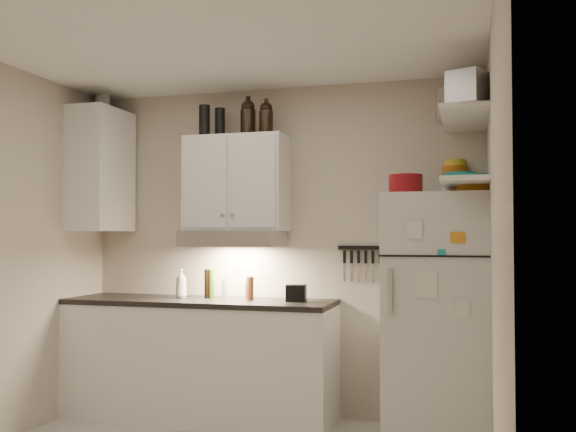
# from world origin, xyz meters

# --- Properties ---
(ceiling) EXTENTS (3.20, 3.00, 0.02)m
(ceiling) POSITION_xyz_m (0.00, 0.00, 2.61)
(ceiling) COLOR white
(ceiling) RESTS_ON ground
(back_wall) EXTENTS (3.20, 0.02, 2.60)m
(back_wall) POSITION_xyz_m (0.00, 1.51, 1.30)
(back_wall) COLOR beige
(back_wall) RESTS_ON ground
(right_wall) EXTENTS (0.02, 3.00, 2.60)m
(right_wall) POSITION_xyz_m (1.61, 0.00, 1.30)
(right_wall) COLOR beige
(right_wall) RESTS_ON ground
(base_cabinet) EXTENTS (2.10, 0.60, 0.88)m
(base_cabinet) POSITION_xyz_m (-0.55, 1.20, 0.44)
(base_cabinet) COLOR white
(base_cabinet) RESTS_ON floor
(countertop) EXTENTS (2.10, 0.62, 0.04)m
(countertop) POSITION_xyz_m (-0.55, 1.20, 0.90)
(countertop) COLOR black
(countertop) RESTS_ON base_cabinet
(upper_cabinet) EXTENTS (0.80, 0.33, 0.75)m
(upper_cabinet) POSITION_xyz_m (-0.30, 1.33, 1.83)
(upper_cabinet) COLOR white
(upper_cabinet) RESTS_ON back_wall
(side_cabinet) EXTENTS (0.33, 0.55, 1.00)m
(side_cabinet) POSITION_xyz_m (-1.44, 1.20, 1.95)
(side_cabinet) COLOR white
(side_cabinet) RESTS_ON left_wall
(range_hood) EXTENTS (0.76, 0.46, 0.12)m
(range_hood) POSITION_xyz_m (-0.30, 1.27, 1.39)
(range_hood) COLOR silver
(range_hood) RESTS_ON back_wall
(fridge) EXTENTS (0.70, 0.68, 1.70)m
(fridge) POSITION_xyz_m (1.25, 1.16, 0.85)
(fridge) COLOR silver
(fridge) RESTS_ON floor
(shelf_hi) EXTENTS (0.30, 0.95, 0.03)m
(shelf_hi) POSITION_xyz_m (1.45, 1.02, 2.20)
(shelf_hi) COLOR white
(shelf_hi) RESTS_ON right_wall
(shelf_lo) EXTENTS (0.30, 0.95, 0.03)m
(shelf_lo) POSITION_xyz_m (1.45, 1.02, 1.76)
(shelf_lo) COLOR white
(shelf_lo) RESTS_ON right_wall
(knife_strip) EXTENTS (0.42, 0.02, 0.03)m
(knife_strip) POSITION_xyz_m (0.70, 1.49, 1.32)
(knife_strip) COLOR black
(knife_strip) RESTS_ON back_wall
(dutch_oven) EXTENTS (0.25, 0.25, 0.14)m
(dutch_oven) POSITION_xyz_m (1.05, 1.09, 1.77)
(dutch_oven) COLOR maroon
(dutch_oven) RESTS_ON fridge
(book_stack) EXTENTS (0.27, 0.31, 0.09)m
(book_stack) POSITION_xyz_m (1.50, 1.04, 1.75)
(book_stack) COLOR orange
(book_stack) RESTS_ON fridge
(spice_jar) EXTENTS (0.09, 0.09, 0.11)m
(spice_jar) POSITION_xyz_m (1.33, 1.08, 1.76)
(spice_jar) COLOR silver
(spice_jar) RESTS_ON fridge
(stock_pot) EXTENTS (0.34, 0.34, 0.23)m
(stock_pot) POSITION_xyz_m (1.40, 1.27, 2.33)
(stock_pot) COLOR silver
(stock_pot) RESTS_ON shelf_hi
(tin_a) EXTENTS (0.22, 0.21, 0.18)m
(tin_a) POSITION_xyz_m (1.39, 0.99, 2.30)
(tin_a) COLOR #AAAAAD
(tin_a) RESTS_ON shelf_hi
(tin_b) EXTENTS (0.27, 0.27, 0.20)m
(tin_b) POSITION_xyz_m (1.47, 0.64, 2.32)
(tin_b) COLOR #AAAAAD
(tin_b) RESTS_ON shelf_hi
(bowl_teal) EXTENTS (0.24, 0.24, 0.10)m
(bowl_teal) POSITION_xyz_m (1.41, 1.39, 1.82)
(bowl_teal) COLOR teal
(bowl_teal) RESTS_ON shelf_lo
(bowl_orange) EXTENTS (0.19, 0.19, 0.06)m
(bowl_orange) POSITION_xyz_m (1.37, 1.49, 1.90)
(bowl_orange) COLOR #C06112
(bowl_orange) RESTS_ON bowl_teal
(bowl_yellow) EXTENTS (0.15, 0.15, 0.05)m
(bowl_yellow) POSITION_xyz_m (1.37, 1.49, 1.95)
(bowl_yellow) COLOR yellow
(bowl_yellow) RESTS_ON bowl_orange
(plates) EXTENTS (0.27, 0.27, 0.05)m
(plates) POSITION_xyz_m (1.50, 1.10, 1.80)
(plates) COLOR teal
(plates) RESTS_ON shelf_lo
(growler_a) EXTENTS (0.16, 0.16, 0.28)m
(growler_a) POSITION_xyz_m (-0.19, 1.31, 2.34)
(growler_a) COLOR black
(growler_a) RESTS_ON upper_cabinet
(growler_b) EXTENTS (0.13, 0.13, 0.25)m
(growler_b) POSITION_xyz_m (-0.03, 1.27, 2.33)
(growler_b) COLOR black
(growler_b) RESTS_ON upper_cabinet
(thermos_a) EXTENTS (0.08, 0.08, 0.23)m
(thermos_a) POSITION_xyz_m (-0.44, 1.33, 2.32)
(thermos_a) COLOR black
(thermos_a) RESTS_ON upper_cabinet
(thermos_b) EXTENTS (0.09, 0.09, 0.25)m
(thermos_b) POSITION_xyz_m (-0.55, 1.27, 2.32)
(thermos_b) COLOR black
(thermos_b) RESTS_ON upper_cabinet
(side_jar) EXTENTS (0.15, 0.15, 0.16)m
(side_jar) POSITION_xyz_m (-1.50, 1.32, 2.53)
(side_jar) COLOR silver
(side_jar) RESTS_ON side_cabinet
(soap_bottle) EXTENTS (0.12, 0.12, 0.26)m
(soap_bottle) POSITION_xyz_m (-0.73, 1.24, 1.05)
(soap_bottle) COLOR white
(soap_bottle) RESTS_ON countertop
(pepper_mill) EXTENTS (0.07, 0.07, 0.18)m
(pepper_mill) POSITION_xyz_m (-0.15, 1.23, 1.01)
(pepper_mill) COLOR brown
(pepper_mill) RESTS_ON countertop
(oil_bottle) EXTENTS (0.05, 0.05, 0.23)m
(oil_bottle) POSITION_xyz_m (-0.48, 1.27, 1.03)
(oil_bottle) COLOR #4F751D
(oil_bottle) RESTS_ON countertop
(vinegar_bottle) EXTENTS (0.06, 0.06, 0.23)m
(vinegar_bottle) POSITION_xyz_m (-0.52, 1.28, 1.03)
(vinegar_bottle) COLOR black
(vinegar_bottle) RESTS_ON countertop
(clear_bottle) EXTENTS (0.06, 0.06, 0.16)m
(clear_bottle) POSITION_xyz_m (-0.37, 1.28, 1.00)
(clear_bottle) COLOR silver
(clear_bottle) RESTS_ON countertop
(red_jar) EXTENTS (0.07, 0.07, 0.12)m
(red_jar) POSITION_xyz_m (-0.19, 1.33, 0.98)
(red_jar) COLOR maroon
(red_jar) RESTS_ON countertop
(caddy) EXTENTS (0.16, 0.12, 0.13)m
(caddy) POSITION_xyz_m (0.22, 1.22, 0.98)
(caddy) COLOR black
(caddy) RESTS_ON countertop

